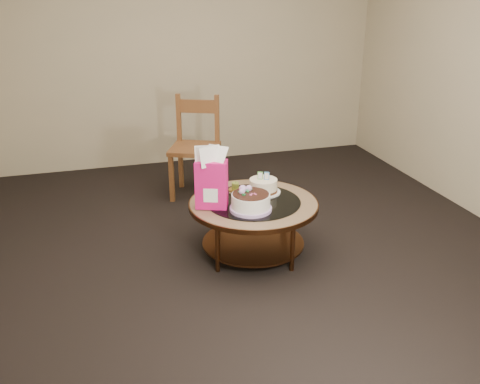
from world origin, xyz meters
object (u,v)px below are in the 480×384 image
object	(u,v)px
coffee_table	(253,211)
cream_cake	(263,186)
decorated_cake	(250,203)
dining_chair	(195,146)
gift_bag	(211,178)

from	to	relation	value
coffee_table	cream_cake	bearing A→B (deg)	49.14
cream_cake	coffee_table	bearing A→B (deg)	-106.97
decorated_cake	dining_chair	distance (m)	1.56
cream_cake	dining_chair	world-z (taller)	dining_chair
dining_chair	gift_bag	bearing A→B (deg)	-73.18
coffee_table	gift_bag	distance (m)	0.46
coffee_table	dining_chair	distance (m)	1.42
decorated_cake	dining_chair	size ratio (longest dim) A/B	0.32
decorated_cake	dining_chair	world-z (taller)	dining_chair
cream_cake	dining_chair	bearing A→B (deg)	127.18
cream_cake	dining_chair	size ratio (longest dim) A/B	0.28
decorated_cake	cream_cake	world-z (taller)	decorated_cake
cream_cake	gift_bag	xyz separation A→B (m)	(-0.47, -0.17, 0.18)
gift_bag	decorated_cake	bearing A→B (deg)	-7.29
coffee_table	gift_bag	bearing A→B (deg)	-177.75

